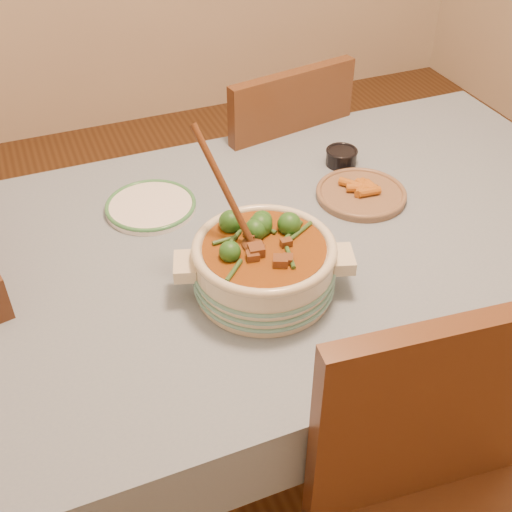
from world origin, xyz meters
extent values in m
plane|color=#4C2B15|center=(0.00, 0.00, 0.00)|extent=(4.50, 4.50, 0.00)
cube|color=brown|center=(0.00, 0.00, 0.72)|extent=(1.60, 1.00, 0.05)
cube|color=gray|center=(0.00, 0.00, 0.75)|extent=(1.68, 1.08, 0.01)
cylinder|color=brown|center=(-0.73, 0.43, 0.35)|extent=(0.07, 0.07, 0.70)
cylinder|color=brown|center=(0.73, 0.43, 0.35)|extent=(0.07, 0.07, 0.70)
cylinder|color=beige|center=(-0.22, -0.16, 0.82)|extent=(0.39, 0.39, 0.12)
torus|color=beige|center=(-0.22, -0.16, 0.88)|extent=(0.32, 0.32, 0.02)
cube|color=beige|center=(-0.05, -0.22, 0.83)|extent=(0.07, 0.09, 0.03)
cube|color=beige|center=(-0.38, -0.11, 0.83)|extent=(0.07, 0.09, 0.03)
cylinder|color=brown|center=(-0.22, -0.16, 0.87)|extent=(0.27, 0.27, 0.02)
cylinder|color=white|center=(-0.38, 0.24, 0.76)|extent=(0.31, 0.31, 0.02)
torus|color=#3D874E|center=(-0.38, 0.24, 0.77)|extent=(0.24, 0.24, 0.01)
cylinder|color=black|center=(0.20, 0.26, 0.78)|extent=(0.09, 0.09, 0.04)
torus|color=black|center=(0.20, 0.26, 0.80)|extent=(0.09, 0.09, 0.01)
cylinder|color=black|center=(0.20, 0.26, 0.79)|extent=(0.08, 0.08, 0.01)
cylinder|color=#826348|center=(0.17, 0.08, 0.76)|extent=(0.30, 0.30, 0.02)
torus|color=#826348|center=(0.17, 0.08, 0.77)|extent=(0.25, 0.25, 0.01)
cube|color=brown|center=(0.12, 0.70, 0.48)|extent=(0.52, 0.52, 0.04)
cube|color=brown|center=(0.15, 0.50, 0.71)|extent=(0.44, 0.12, 0.48)
cylinder|color=brown|center=(0.27, 0.92, 0.24)|extent=(0.04, 0.04, 0.48)
cylinder|color=brown|center=(-0.10, 0.85, 0.24)|extent=(0.04, 0.04, 0.48)
cylinder|color=brown|center=(0.34, 0.55, 0.24)|extent=(0.04, 0.04, 0.48)
cylinder|color=brown|center=(-0.04, 0.48, 0.24)|extent=(0.04, 0.04, 0.48)
cube|color=brown|center=(-0.07, -0.60, 0.74)|extent=(0.46, 0.09, 0.49)
cylinder|color=brown|center=(-0.86, 0.31, 0.22)|extent=(0.04, 0.04, 0.43)
cylinder|color=brown|center=(-0.79, -0.03, 0.22)|extent=(0.04, 0.04, 0.43)
camera|label=1|loc=(-0.64, -1.16, 1.73)|focal=45.00mm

